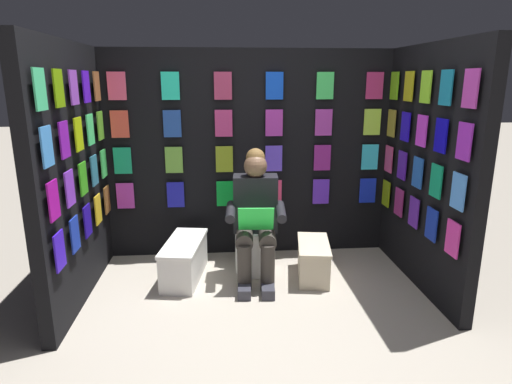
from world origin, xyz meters
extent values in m
plane|color=#B2A899|center=(0.00, 0.00, 0.00)|extent=(30.00, 30.00, 0.00)
cube|color=black|center=(0.00, -1.68, 1.04)|extent=(2.95, 0.10, 2.08)
cube|color=#BD37B8|center=(1.24, -1.60, 0.66)|extent=(0.17, 0.01, 0.26)
cube|color=#1819AC|center=(0.75, -1.60, 0.66)|extent=(0.17, 0.01, 0.26)
cube|color=#089C2C|center=(0.25, -1.60, 0.66)|extent=(0.17, 0.01, 0.26)
cube|color=#F13A6F|center=(-0.25, -1.60, 0.66)|extent=(0.17, 0.01, 0.26)
cube|color=#5C28D4|center=(-0.75, -1.60, 0.66)|extent=(0.17, 0.01, 0.26)
cube|color=#152BD5|center=(-1.24, -1.60, 0.66)|extent=(0.17, 0.01, 0.26)
cube|color=#189C6C|center=(1.24, -1.60, 1.01)|extent=(0.17, 0.01, 0.26)
cube|color=#6BA93A|center=(0.75, -1.60, 1.01)|extent=(0.17, 0.01, 0.26)
cube|color=olive|center=(0.25, -1.60, 1.01)|extent=(0.17, 0.01, 0.26)
cube|color=#5D40DF|center=(-0.25, -1.60, 1.01)|extent=(0.17, 0.01, 0.26)
cube|color=#8C2086|center=(-0.75, -1.60, 1.01)|extent=(0.17, 0.01, 0.26)
cube|color=#33D1EF|center=(-1.24, -1.60, 1.01)|extent=(0.17, 0.01, 0.26)
cube|color=#ED4C3E|center=(1.24, -1.60, 1.37)|extent=(0.17, 0.01, 0.26)
cube|color=#20469D|center=(0.75, -1.60, 1.37)|extent=(0.17, 0.01, 0.26)
cube|color=#B73374|center=(0.25, -1.60, 1.37)|extent=(0.17, 0.01, 0.26)
cube|color=purple|center=(-0.25, -1.60, 1.37)|extent=(0.17, 0.01, 0.26)
cube|color=purple|center=(-0.75, -1.60, 1.37)|extent=(0.17, 0.01, 0.26)
cube|color=#AFE343|center=(-1.24, -1.60, 1.37)|extent=(0.17, 0.01, 0.26)
cube|color=#EF5179|center=(1.24, -1.60, 1.73)|extent=(0.17, 0.01, 0.26)
cube|color=#23E3B7|center=(0.75, -1.60, 1.73)|extent=(0.17, 0.01, 0.26)
cube|color=#A6335B|center=(0.25, -1.60, 1.73)|extent=(0.17, 0.01, 0.26)
cube|color=blue|center=(-0.25, -1.60, 1.73)|extent=(0.17, 0.01, 0.26)
cube|color=#40D661|center=(-0.75, -1.60, 1.73)|extent=(0.17, 0.01, 0.26)
cube|color=#B42B6B|center=(-1.24, -1.60, 1.73)|extent=(0.17, 0.01, 0.26)
cube|color=black|center=(-1.48, -0.82, 1.04)|extent=(0.10, 1.63, 2.08)
cube|color=#7D9B0E|center=(-1.39, -1.47, 0.66)|extent=(0.01, 0.17, 0.26)
cube|color=#90276E|center=(-1.39, -1.14, 0.66)|extent=(0.01, 0.17, 0.26)
cube|color=#5D27B0|center=(-1.39, -0.82, 0.66)|extent=(0.01, 0.17, 0.26)
cube|color=#1730AD|center=(-1.39, -0.49, 0.66)|extent=(0.01, 0.17, 0.26)
cube|color=#DF33A3|center=(-1.39, -0.17, 0.66)|extent=(0.01, 0.17, 0.26)
cube|color=#C23B76|center=(-1.39, -1.47, 1.01)|extent=(0.01, 0.17, 0.26)
cube|color=#4B1AAA|center=(-1.39, -1.14, 1.01)|extent=(0.01, 0.17, 0.26)
cube|color=blue|center=(-1.39, -0.82, 1.01)|extent=(0.01, 0.17, 0.26)
cube|color=#119664|center=(-1.39, -0.49, 1.01)|extent=(0.01, 0.17, 0.26)
cube|color=#4B93F1|center=(-1.39, -0.17, 1.01)|extent=(0.01, 0.17, 0.26)
cube|color=olive|center=(-1.39, -1.47, 1.37)|extent=(0.01, 0.17, 0.26)
cube|color=#1F0ED1|center=(-1.39, -1.14, 1.37)|extent=(0.01, 0.17, 0.26)
cube|color=#CA34E3|center=(-1.39, -0.82, 1.37)|extent=(0.01, 0.17, 0.26)
cube|color=#0F0BB9|center=(-1.39, -0.49, 1.37)|extent=(0.01, 0.17, 0.26)
cube|color=purple|center=(-1.39, -0.17, 1.37)|extent=(0.01, 0.17, 0.26)
cube|color=#63B516|center=(-1.39, -1.47, 1.73)|extent=(0.01, 0.17, 0.26)
cube|color=#B3B118|center=(-1.39, -1.14, 1.73)|extent=(0.01, 0.17, 0.26)
cube|color=#8EE02B|center=(-1.39, -0.82, 1.73)|extent=(0.01, 0.17, 0.26)
cube|color=teal|center=(-1.39, -0.49, 1.73)|extent=(0.01, 0.17, 0.26)
cube|color=#B037A5|center=(-1.39, -0.17, 1.73)|extent=(0.01, 0.17, 0.26)
cube|color=black|center=(1.48, -0.82, 1.04)|extent=(0.10, 1.63, 2.08)
cube|color=#3817DB|center=(1.39, -0.17, 0.66)|extent=(0.01, 0.17, 0.26)
cube|color=#1C36B6|center=(1.39, -0.49, 0.66)|extent=(0.01, 0.17, 0.26)
cube|color=#2210A0|center=(1.39, -0.82, 0.66)|extent=(0.01, 0.17, 0.26)
cube|color=yellow|center=(1.39, -1.14, 0.66)|extent=(0.01, 0.17, 0.26)
cube|color=brown|center=(1.39, -1.47, 0.66)|extent=(0.01, 0.17, 0.26)
cube|color=#A31197|center=(1.39, -0.17, 1.01)|extent=(0.01, 0.17, 0.26)
cube|color=purple|center=(1.39, -0.49, 1.01)|extent=(0.01, 0.17, 0.26)
cube|color=green|center=(1.39, -0.82, 1.01)|extent=(0.01, 0.17, 0.26)
cube|color=teal|center=(1.39, -1.14, 1.01)|extent=(0.01, 0.17, 0.26)
cube|color=#42C759|center=(1.39, -1.47, 1.01)|extent=(0.01, 0.17, 0.26)
cube|color=#4392E9|center=(1.39, -0.17, 1.37)|extent=(0.01, 0.17, 0.26)
cube|color=purple|center=(1.39, -0.49, 1.37)|extent=(0.01, 0.17, 0.26)
cube|color=#ACCF0E|center=(1.39, -0.82, 1.37)|extent=(0.01, 0.17, 0.26)
cube|color=#45EB7C|center=(1.39, -1.14, 1.37)|extent=(0.01, 0.17, 0.26)
cube|color=#59B02C|center=(1.39, -1.47, 1.37)|extent=(0.01, 0.17, 0.26)
cube|color=#42CE84|center=(1.39, -0.17, 1.73)|extent=(0.01, 0.17, 0.26)
cube|color=#689D0C|center=(1.39, -0.49, 1.73)|extent=(0.01, 0.17, 0.26)
cube|color=purple|center=(1.39, -0.82, 1.73)|extent=(0.01, 0.17, 0.26)
cube|color=#4E16E7|center=(1.39, -1.14, 1.73)|extent=(0.01, 0.17, 0.26)
cube|color=#9E5F33|center=(1.39, -1.47, 1.73)|extent=(0.01, 0.17, 0.26)
cylinder|color=white|center=(-0.02, -1.16, 0.20)|extent=(0.38, 0.38, 0.40)
cylinder|color=white|center=(-0.02, -1.16, 0.41)|extent=(0.41, 0.41, 0.02)
cube|color=white|center=(-0.04, -1.42, 0.58)|extent=(0.39, 0.21, 0.36)
cylinder|color=white|center=(-0.04, -1.33, 0.58)|extent=(0.39, 0.10, 0.39)
cube|color=black|center=(-0.02, -1.13, 0.68)|extent=(0.41, 0.25, 0.52)
sphere|color=brown|center=(-0.02, -1.10, 1.04)|extent=(0.21, 0.21, 0.21)
sphere|color=olive|center=(-0.02, -1.13, 1.11)|extent=(0.17, 0.17, 0.17)
cylinder|color=#38332D|center=(-0.11, -0.92, 0.44)|extent=(0.18, 0.41, 0.15)
cylinder|color=#38332D|center=(0.09, -0.93, 0.44)|extent=(0.18, 0.41, 0.15)
cylinder|color=#38332D|center=(-0.10, -0.74, 0.21)|extent=(0.12, 0.12, 0.42)
cylinder|color=#38332D|center=(0.10, -0.75, 0.21)|extent=(0.12, 0.12, 0.42)
cube|color=#33333D|center=(-0.09, -0.68, 0.04)|extent=(0.13, 0.27, 0.09)
cube|color=#33333D|center=(0.11, -0.69, 0.04)|extent=(0.13, 0.27, 0.09)
cylinder|color=black|center=(-0.23, -0.93, 0.66)|extent=(0.11, 0.31, 0.13)
cylinder|color=black|center=(0.21, -0.96, 0.66)|extent=(0.11, 0.31, 0.13)
cube|color=#27E345|center=(0.00, -0.79, 0.64)|extent=(0.31, 0.15, 0.23)
cube|color=beige|center=(-0.55, -0.97, 0.15)|extent=(0.35, 0.61, 0.30)
cube|color=beige|center=(-0.55, -0.97, 0.32)|extent=(0.37, 0.63, 0.03)
cube|color=white|center=(0.64, -1.05, 0.17)|extent=(0.40, 0.75, 0.33)
cube|color=white|center=(0.64, -1.05, 0.35)|extent=(0.42, 0.78, 0.03)
camera|label=1|loc=(0.30, 2.68, 1.78)|focal=30.40mm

